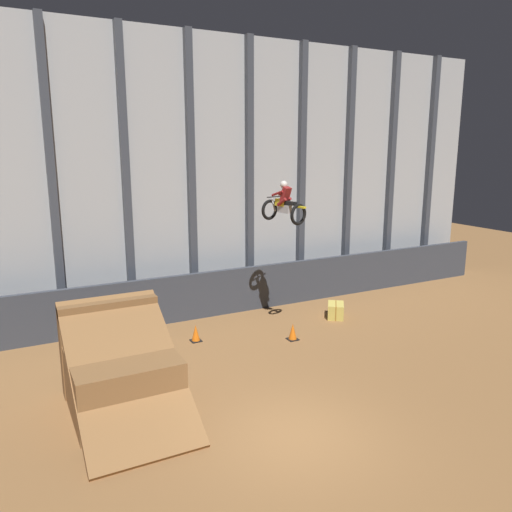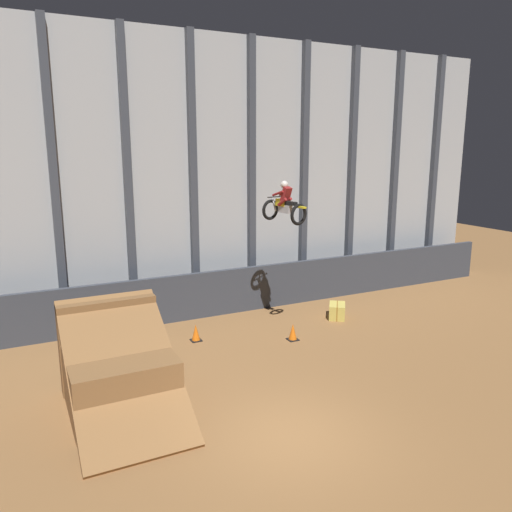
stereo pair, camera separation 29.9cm
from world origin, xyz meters
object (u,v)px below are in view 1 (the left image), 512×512
dirt_ramp (120,371)px  hay_bale_trackside (336,310)px  traffic_cone_near_ramp (196,333)px  traffic_cone_arena_edge (293,332)px  rider_bike_solo (284,205)px

dirt_ramp → hay_bale_trackside: 9.44m
hay_bale_trackside → traffic_cone_near_ramp: bearing=178.0°
dirt_ramp → traffic_cone_arena_edge: dirt_ramp is taller
traffic_cone_arena_edge → hay_bale_trackside: size_ratio=0.54×
rider_bike_solo → traffic_cone_near_ramp: 5.32m
dirt_ramp → rider_bike_solo: (6.35, 2.63, 3.63)m
rider_bike_solo → hay_bale_trackside: rider_bike_solo is taller
rider_bike_solo → dirt_ramp: bearing=-172.2°
rider_bike_solo → traffic_cone_near_ramp: (-3.14, 0.52, -4.27)m
dirt_ramp → traffic_cone_near_ramp: (3.22, 3.15, -0.64)m
rider_bike_solo → traffic_cone_near_ramp: bearing=155.9°
rider_bike_solo → hay_bale_trackside: size_ratio=1.67×
hay_bale_trackside → rider_bike_solo: bearing=-173.0°
rider_bike_solo → hay_bale_trackside: 5.00m
dirt_ramp → traffic_cone_near_ramp: 4.55m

